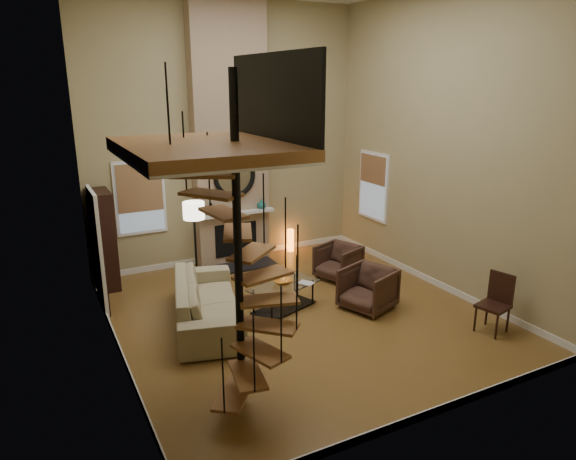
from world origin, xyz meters
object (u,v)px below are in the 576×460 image
accent_lamp (290,241)px  side_chair (496,300)px  floor_lamp (194,218)px  armchair_far (370,288)px  sofa (206,301)px  hutch (103,240)px  coffee_table (284,294)px  armchair_near (340,261)px

accent_lamp → side_chair: (1.05, -5.05, 0.28)m
side_chair → floor_lamp: bearing=133.6°
armchair_far → side_chair: bearing=16.1°
sofa → floor_lamp: size_ratio=1.48×
sofa → floor_lamp: 1.85m
hutch → coffee_table: size_ratio=1.36×
hutch → armchair_far: hutch is taller
sofa → side_chair: 4.68m
floor_lamp → accent_lamp: (2.65, 1.17, -1.16)m
armchair_near → floor_lamp: bearing=-127.0°
side_chair → coffee_table: bearing=139.3°
hutch → armchair_near: hutch is taller
armchair_near → coffee_table: size_ratio=0.56×
hutch → coffee_table: 3.69m
armchair_near → accent_lamp: bearing=162.4°
hutch → floor_lamp: hutch is taller
coffee_table → accent_lamp: bearing=60.3°
accent_lamp → side_chair: 5.17m
coffee_table → side_chair: 3.49m
hutch → floor_lamp: (1.54, -0.91, 0.46)m
floor_lamp → sofa: bearing=-102.1°
floor_lamp → hutch: bearing=149.3°
hutch → accent_lamp: size_ratio=3.47×
armchair_far → coffee_table: 1.53m
coffee_table → accent_lamp: size_ratio=2.56×
hutch → coffee_table: hutch is taller
armchair_near → coffee_table: bearing=-85.2°
hutch → coffee_table: bearing=-44.2°
accent_lamp → side_chair: size_ratio=0.57×
armchair_near → accent_lamp: size_ratio=1.42×
floor_lamp → armchair_far: bearing=-42.1°
floor_lamp → accent_lamp: 3.12m
armchair_near → armchair_far: (-0.29, -1.42, 0.00)m
armchair_near → floor_lamp: (-2.75, 0.81, 1.06)m
armchair_near → side_chair: size_ratio=0.81×
armchair_far → coffee_table: armchair_far is taller
accent_lamp → side_chair: side_chair is taller
hutch → side_chair: (5.24, -4.80, -0.42)m
floor_lamp → armchair_near: bearing=-16.3°
armchair_near → accent_lamp: (-0.11, 1.97, -0.10)m
armchair_far → accent_lamp: size_ratio=1.54×
sofa → coffee_table: sofa is taller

